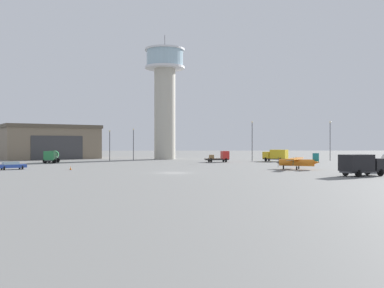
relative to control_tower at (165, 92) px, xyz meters
name	(u,v)px	position (x,y,z in m)	size (l,w,h in m)	color
ground_plane	(174,173)	(3.72, -56.40, -19.37)	(400.00, 400.00, 0.00)	slate
control_tower	(165,92)	(0.00, 0.00, 0.00)	(11.35, 11.35, 35.63)	#B2AD9E
hangar	(47,142)	(-35.49, 6.34, -14.40)	(34.30, 32.83, 9.90)	#7A6B56
airplane_orange	(297,162)	(25.13, -48.12, -18.03)	(7.45, 9.35, 2.86)	orange
truck_fuel_tanker_green	(52,156)	(-25.54, -21.93, -17.73)	(3.45, 7.12, 2.85)	#38383D
truck_box_black	(361,164)	(29.89, -63.43, -17.70)	(6.97, 5.00, 3.00)	#38383D
truck_flatbed_red	(221,157)	(14.31, -19.24, -18.08)	(6.02, 3.82, 2.69)	#38383D
truck_box_yellow	(276,155)	(28.61, -15.57, -17.72)	(6.28, 5.32, 2.97)	#38383D
car_blue	(12,165)	(-24.55, -47.69, -18.63)	(4.67, 4.14, 1.37)	#2847A8
light_post_west	(110,142)	(-14.05, -10.03, -14.54)	(0.44, 0.44, 8.04)	#38383D
light_post_east	(133,141)	(-8.45, -4.65, -14.20)	(0.44, 0.44, 8.67)	#38383D
light_post_north	(252,138)	(22.63, -15.32, -13.42)	(0.44, 0.44, 10.18)	#38383D
light_post_centre	(330,138)	(43.63, -11.92, -13.34)	(0.44, 0.44, 10.34)	#38383D
traffic_cone_near_left	(71,168)	(-14.07, -48.90, -19.03)	(0.36, 0.36, 0.69)	black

